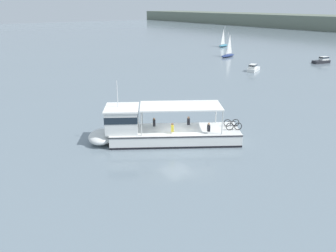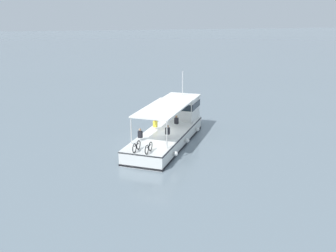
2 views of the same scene
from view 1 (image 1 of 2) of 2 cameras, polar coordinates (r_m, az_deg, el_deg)
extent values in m
plane|color=slate|center=(27.85, 1.40, -3.10)|extent=(400.00, 400.00, 0.00)
cube|color=white|center=(28.18, 1.22, -1.60)|extent=(8.56, 10.80, 1.10)
ellipsoid|color=white|center=(28.46, -11.34, -1.79)|extent=(3.67, 3.45, 1.01)
cube|color=black|center=(28.35, 1.21, -2.44)|extent=(8.59, 10.83, 0.16)
cube|color=#2D2D33|center=(28.01, 1.23, -0.71)|extent=(8.61, 10.84, 0.10)
cube|color=white|center=(27.71, -7.87, 1.13)|extent=(3.70, 3.66, 1.90)
cube|color=#19232D|center=(27.61, -7.91, 1.78)|extent=(3.77, 3.73, 0.56)
cube|color=white|center=(27.40, -7.97, 3.12)|extent=(3.92, 3.88, 0.12)
cube|color=white|center=(27.36, 2.20, 3.48)|extent=(6.11, 7.22, 0.10)
cylinder|color=silver|center=(26.31, -4.65, 0.32)|extent=(0.08, 0.08, 2.00)
cylinder|color=silver|center=(28.89, -4.50, 2.16)|extent=(0.08, 0.08, 2.00)
cylinder|color=silver|center=(26.88, 9.34, 0.55)|extent=(0.08, 0.08, 2.00)
cylinder|color=silver|center=(29.40, 8.28, 2.34)|extent=(0.08, 0.08, 2.00)
cylinder|color=silver|center=(27.12, -8.73, 5.45)|extent=(0.06, 0.06, 2.20)
sphere|color=white|center=(29.84, -5.54, -0.54)|extent=(0.36, 0.36, 0.36)
sphere|color=white|center=(29.85, 0.79, -0.43)|extent=(0.36, 0.36, 0.36)
sphere|color=white|center=(30.19, 6.68, -0.33)|extent=(0.36, 0.36, 0.36)
torus|color=black|center=(28.12, 10.58, -0.09)|extent=(0.41, 0.59, 0.66)
torus|color=black|center=(28.29, 11.96, -0.06)|extent=(0.41, 0.59, 0.66)
cylinder|color=#232328|center=(28.16, 11.29, 0.16)|extent=(0.43, 0.62, 0.06)
torus|color=black|center=(28.95, 10.19, 0.53)|extent=(0.41, 0.59, 0.66)
torus|color=black|center=(29.11, 11.54, 0.55)|extent=(0.41, 0.59, 0.66)
cylinder|color=#232328|center=(28.99, 10.88, 0.77)|extent=(0.43, 0.62, 0.06)
cube|color=black|center=(27.11, 7.02, -0.37)|extent=(0.39, 0.36, 0.52)
sphere|color=tan|center=(26.98, 7.05, 0.37)|extent=(0.20, 0.20, 0.20)
cube|color=black|center=(28.45, 3.54, 0.76)|extent=(0.39, 0.36, 0.52)
sphere|color=#9E7051|center=(28.33, 3.56, 1.46)|extent=(0.20, 0.20, 0.20)
cube|color=yellow|center=(26.87, 0.77, -0.40)|extent=(0.39, 0.36, 0.52)
sphere|color=#9E7051|center=(26.75, 0.77, 0.34)|extent=(0.20, 0.20, 0.20)
cube|color=black|center=(28.09, -2.40, 0.52)|extent=(0.39, 0.36, 0.52)
sphere|color=#9E7051|center=(27.97, -2.41, 1.23)|extent=(0.20, 0.20, 0.20)
ellipsoid|color=teal|center=(95.03, 9.53, 13.52)|extent=(3.00, 4.99, 0.60)
cylinder|color=silver|center=(95.03, 9.70, 15.15)|extent=(0.08, 0.08, 4.80)
pyramid|color=white|center=(94.28, 9.49, 14.93)|extent=(0.66, 1.61, 4.08)
ellipsoid|color=navy|center=(76.04, 10.24, 11.84)|extent=(2.50, 4.99, 0.60)
cylinder|color=silver|center=(75.45, 10.25, 13.85)|extent=(0.08, 0.08, 4.80)
pyramid|color=white|center=(76.23, 10.55, 13.66)|extent=(0.46, 1.67, 4.08)
cube|color=#232328|center=(73.32, 24.84, 10.00)|extent=(2.14, 3.81, 0.56)
cube|color=white|center=(73.68, 25.26, 10.48)|extent=(1.40, 1.82, 0.70)
cube|color=#19232D|center=(73.65, 25.28, 10.62)|extent=(1.43, 1.83, 0.28)
cube|color=white|center=(60.73, 14.51, 9.43)|extent=(2.67, 3.82, 0.56)
cube|color=white|center=(60.02, 14.40, 9.93)|extent=(1.61, 1.90, 0.70)
cube|color=#19232D|center=(59.99, 14.41, 10.10)|extent=(1.64, 1.92, 0.28)
camera|label=2|loc=(46.58, 38.81, 15.22)|focal=41.41mm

